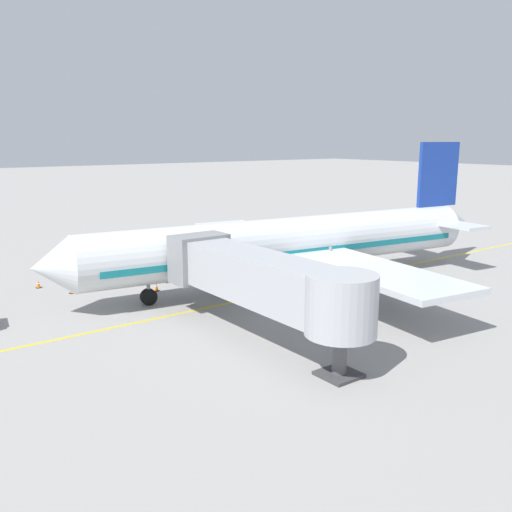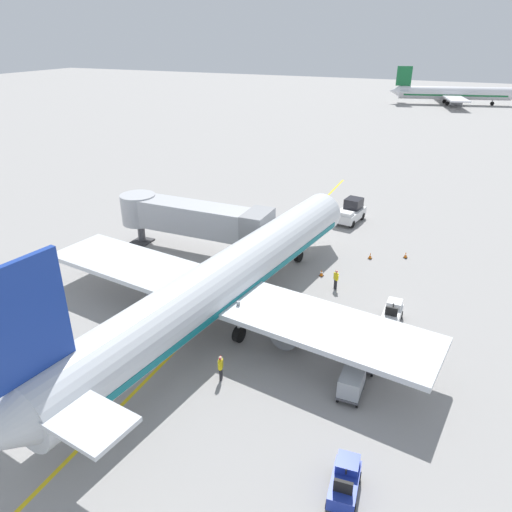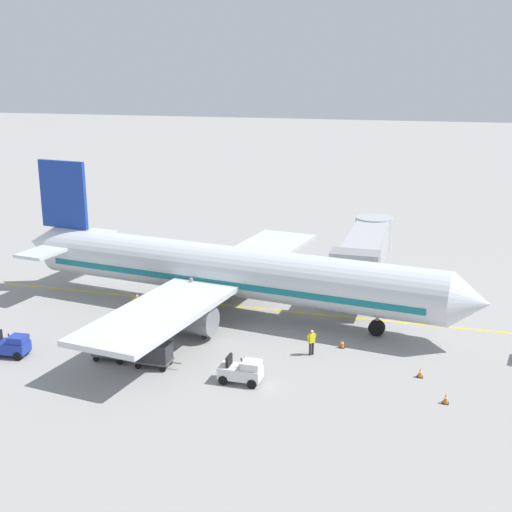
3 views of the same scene
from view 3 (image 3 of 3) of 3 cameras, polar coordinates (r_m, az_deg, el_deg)
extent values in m
plane|color=gray|center=(52.59, -3.14, -4.14)|extent=(400.00, 400.00, 0.00)
cube|color=gold|center=(52.59, -3.14, -4.13)|extent=(0.24, 80.00, 0.01)
cylinder|color=silver|center=(49.92, -2.22, -1.24)|extent=(8.11, 32.20, 3.70)
cube|color=#14707A|center=(50.05, -2.21, -1.75)|extent=(7.79, 29.67, 0.44)
cone|color=silver|center=(45.39, 17.72, -3.73)|extent=(3.92, 2.88, 3.63)
cone|color=silver|center=(59.34, -17.49, 1.06)|extent=(3.50, 3.21, 3.14)
cube|color=black|center=(45.38, 15.54, -2.70)|extent=(2.90, 1.47, 0.60)
cube|color=silver|center=(50.54, -3.23, -1.81)|extent=(30.43, 9.32, 0.36)
cylinder|color=gray|center=(55.32, 0.12, -1.59)|extent=(2.43, 3.45, 2.00)
cylinder|color=gray|center=(46.01, -5.44, -5.28)|extent=(2.43, 3.45, 2.00)
cube|color=#193899|center=(56.91, -16.01, 5.02)|extent=(0.93, 4.40, 5.50)
cube|color=silver|center=(57.63, -15.56, 1.06)|extent=(10.26, 3.96, 0.24)
cylinder|color=black|center=(47.22, 10.19, -6.00)|extent=(0.60, 1.15, 1.10)
cylinder|color=gray|center=(46.68, 10.28, -4.23)|extent=(0.24, 0.24, 2.00)
cylinder|color=black|center=(53.56, -3.03, -3.14)|extent=(0.60, 1.15, 1.10)
cylinder|color=gray|center=(53.09, -3.05, -1.56)|extent=(0.24, 0.24, 2.00)
cylinder|color=black|center=(49.75, -5.43, -4.69)|extent=(0.60, 1.15, 1.10)
cylinder|color=gray|center=(49.23, -5.48, -2.99)|extent=(0.24, 0.24, 2.00)
cube|color=#A8AAAF|center=(55.05, 9.17, 0.39)|extent=(13.31, 2.80, 2.60)
cube|color=gray|center=(49.45, 8.33, -1.32)|extent=(2.00, 3.50, 2.99)
cylinder|color=#A8AAAF|center=(61.47, 9.94, 1.95)|extent=(3.36, 3.36, 2.86)
cylinder|color=#4C4C51|center=(62.06, 9.84, -0.20)|extent=(0.70, 0.70, 2.19)
cube|color=#38383A|center=(62.34, 9.79, -1.09)|extent=(1.80, 1.80, 0.16)
cube|color=#1E339E|center=(46.05, -20.19, -7.22)|extent=(1.43, 2.60, 0.70)
cube|color=#1E339E|center=(45.50, -19.51, -6.65)|extent=(1.11, 1.14, 0.44)
cylinder|color=black|center=(45.75, -20.13, -6.48)|extent=(0.10, 0.27, 0.54)
cylinder|color=black|center=(46.18, -18.87, -7.50)|extent=(0.25, 0.58, 0.56)
cylinder|color=black|center=(45.33, -19.53, -8.00)|extent=(0.25, 0.58, 0.56)
cylinder|color=black|center=(47.04, -20.74, -7.25)|extent=(0.25, 0.58, 0.56)
cube|color=silver|center=(39.84, -1.34, -9.83)|extent=(1.23, 2.51, 0.70)
cube|color=silver|center=(39.41, -0.38, -9.20)|extent=(1.03, 1.06, 0.44)
cube|color=black|center=(39.75, -2.30, -8.83)|extent=(0.84, 0.17, 0.64)
cylinder|color=black|center=(39.53, -1.17, -9.00)|extent=(0.08, 0.26, 0.54)
cylinder|color=black|center=(40.22, 0.11, -10.12)|extent=(0.21, 0.56, 0.56)
cylinder|color=black|center=(39.29, -0.34, -10.77)|extent=(0.21, 0.56, 0.56)
cylinder|color=black|center=(40.70, -2.29, -9.80)|extent=(0.21, 0.56, 0.56)
cylinder|color=black|center=(39.78, -2.80, -10.44)|extent=(0.21, 0.56, 0.56)
cube|color=#4C4C51|center=(42.35, -8.64, -8.72)|extent=(1.33, 2.22, 0.12)
cube|color=#2D2D33|center=(42.10, -8.68, -7.96)|extent=(1.26, 2.11, 1.10)
cylinder|color=#4C4C51|center=(41.82, -6.80, -8.98)|extent=(0.08, 0.70, 0.07)
cylinder|color=black|center=(42.60, -7.30, -8.87)|extent=(0.12, 0.36, 0.36)
cylinder|color=black|center=(41.68, -7.88, -9.46)|extent=(0.12, 0.36, 0.36)
cylinder|color=black|center=(43.22, -9.35, -8.58)|extent=(0.12, 0.36, 0.36)
cylinder|color=black|center=(42.31, -9.97, -9.16)|extent=(0.12, 0.36, 0.36)
cube|color=#4C4C51|center=(43.78, -12.11, -8.06)|extent=(1.33, 2.22, 0.12)
cube|color=#999EA3|center=(43.55, -12.16, -7.33)|extent=(1.26, 2.11, 1.10)
cylinder|color=#4C4C51|center=(43.18, -10.38, -8.33)|extent=(0.08, 0.70, 0.07)
cylinder|color=black|center=(43.98, -10.80, -8.22)|extent=(0.12, 0.36, 0.36)
cylinder|color=black|center=(43.08, -11.44, -8.78)|extent=(0.12, 0.36, 0.36)
cylinder|color=black|center=(44.69, -12.72, -7.94)|extent=(0.12, 0.36, 0.36)
cylinder|color=black|center=(43.80, -13.40, -8.48)|extent=(0.12, 0.36, 0.36)
cylinder|color=#232328|center=(43.70, 4.82, -7.79)|extent=(0.15, 0.15, 0.85)
cylinder|color=#232328|center=(43.59, 4.60, -7.85)|extent=(0.15, 0.15, 0.85)
cube|color=yellow|center=(43.37, 4.73, -6.94)|extent=(0.44, 0.44, 0.60)
cylinder|color=yellow|center=(43.52, 5.00, -6.93)|extent=(0.22, 0.22, 0.57)
cylinder|color=yellow|center=(43.25, 4.46, -7.07)|extent=(0.22, 0.22, 0.57)
sphere|color=beige|center=(43.20, 4.75, -6.41)|extent=(0.22, 0.22, 0.22)
cube|color=red|center=(43.20, 4.75, -6.39)|extent=(0.25, 0.24, 0.10)
cylinder|color=#232328|center=(50.69, -9.86, -4.61)|extent=(0.15, 0.15, 0.85)
cylinder|color=#232328|center=(50.73, -10.08, -4.61)|extent=(0.15, 0.15, 0.85)
cube|color=yellow|center=(50.46, -10.01, -3.84)|extent=(0.32, 0.43, 0.60)
cylinder|color=yellow|center=(50.43, -9.73, -3.90)|extent=(0.14, 0.24, 0.57)
cylinder|color=yellow|center=(50.53, -10.29, -3.88)|extent=(0.14, 0.24, 0.57)
sphere|color=beige|center=(50.32, -10.03, -3.38)|extent=(0.22, 0.22, 0.22)
cube|color=red|center=(50.32, -10.04, -3.35)|extent=(0.14, 0.28, 0.10)
cylinder|color=#232328|center=(46.14, -4.31, -6.48)|extent=(0.15, 0.15, 0.85)
cylinder|color=#232328|center=(46.20, -4.55, -6.46)|extent=(0.15, 0.15, 0.85)
cube|color=orange|center=(45.90, -4.45, -5.63)|extent=(0.25, 0.39, 0.60)
cylinder|color=orange|center=(45.84, -4.15, -5.72)|extent=(0.10, 0.23, 0.57)
cylinder|color=orange|center=(45.99, -4.75, -5.66)|extent=(0.10, 0.23, 0.57)
sphere|color=tan|center=(45.75, -4.46, -5.13)|extent=(0.22, 0.22, 0.22)
cube|color=red|center=(45.74, -4.46, -5.11)|extent=(0.09, 0.27, 0.10)
cube|color=black|center=(41.87, 13.70, -9.90)|extent=(0.36, 0.36, 0.04)
cone|color=orange|center=(41.75, 13.73, -9.54)|extent=(0.30, 0.30, 0.55)
cylinder|color=white|center=(41.74, 13.73, -9.50)|extent=(0.21, 0.21, 0.06)
cube|color=black|center=(45.07, 7.30, -7.68)|extent=(0.36, 0.36, 0.04)
cone|color=orange|center=(44.96, 7.31, -7.33)|extent=(0.30, 0.30, 0.55)
cylinder|color=white|center=(44.95, 7.31, -7.30)|extent=(0.21, 0.21, 0.06)
cube|color=black|center=(39.21, 15.73, -11.89)|extent=(0.36, 0.36, 0.04)
cone|color=orange|center=(39.07, 15.76, -11.50)|extent=(0.30, 0.30, 0.55)
cylinder|color=white|center=(39.06, 15.77, -11.47)|extent=(0.21, 0.21, 0.06)
camera|label=1|loc=(77.52, 24.72, 9.10)|focal=38.51mm
camera|label=2|loc=(52.05, -38.19, 13.86)|focal=33.65mm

